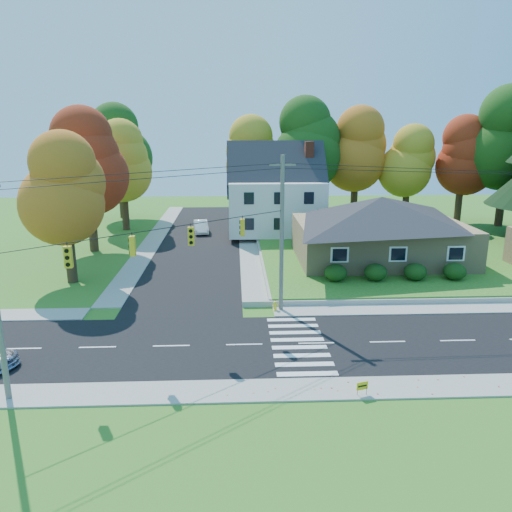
{
  "coord_description": "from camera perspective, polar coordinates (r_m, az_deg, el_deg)",
  "views": [
    {
      "loc": [
        -4.47,
        -25.34,
        11.71
      ],
      "look_at": [
        -3.0,
        8.0,
        2.96
      ],
      "focal_mm": 35.0,
      "sensor_mm": 36.0,
      "label": 1
    }
  ],
  "objects": [
    {
      "name": "ground",
      "position": [
        28.27,
        6.9,
        -9.89
      ],
      "size": [
        120.0,
        120.0,
        0.0
      ],
      "primitive_type": "plane",
      "color": "#3D7923"
    },
    {
      "name": "road_main",
      "position": [
        28.27,
        6.9,
        -9.87
      ],
      "size": [
        90.0,
        8.0,
        0.02
      ],
      "primitive_type": "cube",
      "color": "black",
      "rests_on": "ground"
    },
    {
      "name": "road_cross",
      "position": [
        52.78,
        -6.3,
        1.79
      ],
      "size": [
        8.0,
        44.0,
        0.02
      ],
      "primitive_type": "cube",
      "color": "black",
      "rests_on": "ground"
    },
    {
      "name": "sidewalk_north",
      "position": [
        32.81,
        5.5,
        -6.21
      ],
      "size": [
        90.0,
        2.0,
        0.08
      ],
      "primitive_type": "cube",
      "color": "#9C9A90",
      "rests_on": "ground"
    },
    {
      "name": "sidewalk_south",
      "position": [
        23.87,
        8.89,
        -14.76
      ],
      "size": [
        90.0,
        2.0,
        0.08
      ],
      "primitive_type": "cube",
      "color": "#9C9A90",
      "rests_on": "ground"
    },
    {
      "name": "lawn",
      "position": [
        50.83,
        17.65,
        0.96
      ],
      "size": [
        30.0,
        30.0,
        0.5
      ],
      "primitive_type": "cube",
      "color": "#3D7923",
      "rests_on": "ground"
    },
    {
      "name": "ranch_house",
      "position": [
        44.0,
        14.01,
        3.19
      ],
      "size": [
        14.6,
        10.6,
        5.4
      ],
      "color": "tan",
      "rests_on": "lawn"
    },
    {
      "name": "colonial_house",
      "position": [
        54.0,
        2.31,
        7.09
      ],
      "size": [
        10.4,
        8.4,
        9.6
      ],
      "color": "silver",
      "rests_on": "lawn"
    },
    {
      "name": "hedge_row",
      "position": [
        38.6,
        15.65,
        -1.77
      ],
      "size": [
        10.7,
        1.7,
        1.27
      ],
      "color": "#163A10",
      "rests_on": "lawn"
    },
    {
      "name": "traffic_infrastructure",
      "position": [
        27.83,
        6.48,
        0.96
      ],
      "size": [
        38.1,
        10.66,
        10.0
      ],
      "color": "#666059",
      "rests_on": "ground"
    },
    {
      "name": "tree_lot_0",
      "position": [
        59.49,
        -0.14,
        11.41
      ],
      "size": [
        6.72,
        6.72,
        12.51
      ],
      "color": "#3F2A19",
      "rests_on": "lawn"
    },
    {
      "name": "tree_lot_1",
      "position": [
        58.99,
        5.87,
        12.58
      ],
      "size": [
        7.84,
        7.84,
        14.6
      ],
      "color": "#3F2A19",
      "rests_on": "lawn"
    },
    {
      "name": "tree_lot_2",
      "position": [
        61.14,
        11.41,
        11.83
      ],
      "size": [
        7.28,
        7.28,
        13.56
      ],
      "color": "#3F2A19",
      "rests_on": "lawn"
    },
    {
      "name": "tree_lot_3",
      "position": [
        61.96,
        17.06,
        10.31
      ],
      "size": [
        6.16,
        6.16,
        11.47
      ],
      "color": "#3F2A19",
      "rests_on": "lawn"
    },
    {
      "name": "tree_lot_4",
      "position": [
        63.25,
        22.62,
        10.5
      ],
      "size": [
        6.72,
        6.72,
        12.51
      ],
      "color": "#3F2A19",
      "rests_on": "lawn"
    },
    {
      "name": "tree_lot_5",
      "position": [
        63.19,
        26.92,
        11.84
      ],
      "size": [
        8.4,
        8.4,
        15.64
      ],
      "color": "#3F2A19",
      "rests_on": "lawn"
    },
    {
      "name": "tree_west_0",
      "position": [
        39.65,
        -21.1,
        7.12
      ],
      "size": [
        6.16,
        6.16,
        11.47
      ],
      "color": "#3F2A19",
      "rests_on": "ground"
    },
    {
      "name": "tree_west_1",
      "position": [
        49.35,
        -18.74,
        10.15
      ],
      "size": [
        7.28,
        7.28,
        13.56
      ],
      "color": "#3F2A19",
      "rests_on": "ground"
    },
    {
      "name": "tree_west_2",
      "position": [
        58.83,
        -15.07,
        10.39
      ],
      "size": [
        6.72,
        6.72,
        12.51
      ],
      "color": "#3F2A19",
      "rests_on": "ground"
    },
    {
      "name": "tree_west_3",
      "position": [
        66.99,
        -15.39,
        11.96
      ],
      "size": [
        7.84,
        7.84,
        14.6
      ],
      "color": "#3F2A19",
      "rests_on": "ground"
    },
    {
      "name": "white_car",
      "position": [
        56.37,
        -6.3,
        3.34
      ],
      "size": [
        1.98,
        4.33,
        1.38
      ],
      "primitive_type": "imported",
      "rotation": [
        0.0,
        0.0,
        0.13
      ],
      "color": "white",
      "rests_on": "road_cross"
    },
    {
      "name": "fire_hydrant",
      "position": [
        32.57,
        2.2,
        -5.77
      ],
      "size": [
        0.39,
        0.31,
        0.69
      ],
      "color": "yellow",
      "rests_on": "ground"
    },
    {
      "name": "yard_sign",
      "position": [
        23.35,
        12.06,
        -14.34
      ],
      "size": [
        0.55,
        0.2,
        0.71
      ],
      "color": "black",
      "rests_on": "ground"
    }
  ]
}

